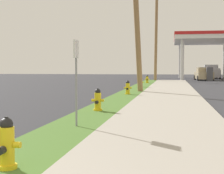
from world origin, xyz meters
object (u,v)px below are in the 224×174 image
(fire_hydrant_nearest, at_px, (7,146))
(truck_silver_at_forecourt, at_px, (211,72))
(fire_hydrant_second, at_px, (98,101))
(street_sign_post, at_px, (76,65))
(utility_pole_background, at_px, (156,35))
(fire_hydrant_fourth, at_px, (141,83))
(fire_hydrant_fifth, at_px, (147,79))
(utility_pole_midground, at_px, (137,22))
(fire_hydrant_third, at_px, (128,88))
(car_tan_by_near_pump, at_px, (204,74))

(fire_hydrant_nearest, xyz_separation_m, truck_silver_at_forecourt, (7.82, 48.23, 0.47))
(fire_hydrant_second, distance_m, street_sign_post, 3.40)
(utility_pole_background, bearing_deg, truck_silver_at_forecourt, 57.42)
(fire_hydrant_fourth, relative_size, street_sign_post, 0.35)
(fire_hydrant_second, relative_size, fire_hydrant_fifth, 1.00)
(utility_pole_midground, bearing_deg, fire_hydrant_fourth, 92.26)
(fire_hydrant_fifth, height_order, street_sign_post, street_sign_post)
(fire_hydrant_nearest, relative_size, truck_silver_at_forecourt, 0.14)
(fire_hydrant_nearest, xyz_separation_m, fire_hydrant_second, (-0.13, 6.98, 0.00))
(fire_hydrant_third, height_order, car_tan_by_near_pump, car_tan_by_near_pump)
(utility_pole_midground, bearing_deg, fire_hydrant_nearest, -90.69)
(utility_pole_midground, distance_m, street_sign_post, 13.25)
(fire_hydrant_second, xyz_separation_m, fire_hydrant_fifth, (0.13, 21.84, 0.00))
(fire_hydrant_nearest, xyz_separation_m, utility_pole_background, (0.45, 36.70, 4.87))
(utility_pole_midground, bearing_deg, utility_pole_background, 89.30)
(fire_hydrant_nearest, relative_size, fire_hydrant_fifth, 1.00)
(car_tan_by_near_pump, bearing_deg, fire_hydrant_second, -100.49)
(fire_hydrant_third, height_order, utility_pole_background, utility_pole_background)
(fire_hydrant_fifth, relative_size, truck_silver_at_forecourt, 0.14)
(fire_hydrant_fifth, relative_size, car_tan_by_near_pump, 0.16)
(truck_silver_at_forecourt, bearing_deg, utility_pole_midground, -103.61)
(car_tan_by_near_pump, bearing_deg, fire_hydrant_fourth, -107.81)
(car_tan_by_near_pump, bearing_deg, fire_hydrant_third, -103.20)
(fire_hydrant_fourth, bearing_deg, fire_hydrant_fifth, 90.06)
(fire_hydrant_nearest, distance_m, fire_hydrant_third, 14.46)
(fire_hydrant_second, distance_m, fire_hydrant_fifth, 21.85)
(fire_hydrant_third, distance_m, street_sign_post, 10.73)
(fire_hydrant_nearest, relative_size, street_sign_post, 0.35)
(fire_hydrant_third, relative_size, utility_pole_midground, 0.09)
(truck_silver_at_forecourt, bearing_deg, fire_hydrant_second, -100.91)
(fire_hydrant_second, distance_m, utility_pole_background, 30.12)
(fire_hydrant_second, bearing_deg, fire_hydrant_fifth, 89.65)
(fire_hydrant_second, relative_size, fire_hydrant_third, 1.00)
(fire_hydrant_fifth, bearing_deg, fire_hydrant_nearest, -90.00)
(fire_hydrant_fifth, xyz_separation_m, street_sign_post, (-0.00, -25.02, 1.19))
(fire_hydrant_second, relative_size, fire_hydrant_fourth, 1.00)
(fire_hydrant_nearest, distance_m, fire_hydrant_fourth, 21.75)
(street_sign_post, relative_size, truck_silver_at_forecourt, 0.39)
(fire_hydrant_nearest, relative_size, fire_hydrant_fourth, 1.00)
(street_sign_post, height_order, car_tan_by_near_pump, street_sign_post)
(fire_hydrant_second, xyz_separation_m, fire_hydrant_fourth, (0.14, 14.77, 0.00))
(fire_hydrant_nearest, height_order, car_tan_by_near_pump, car_tan_by_near_pump)
(fire_hydrant_third, height_order, utility_pole_midground, utility_pole_midground)
(fire_hydrant_fourth, bearing_deg, fire_hydrant_second, -90.54)
(fire_hydrant_fifth, xyz_separation_m, utility_pole_midground, (0.20, -12.04, 3.83))
(utility_pole_midground, distance_m, utility_pole_background, 19.95)
(utility_pole_background, height_order, car_tan_by_near_pump, utility_pole_background)
(fire_hydrant_third, bearing_deg, utility_pole_background, 88.73)
(fire_hydrant_fourth, distance_m, truck_silver_at_forecourt, 27.62)
(fire_hydrant_nearest, xyz_separation_m, fire_hydrant_third, (-0.05, 14.46, 0.00))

